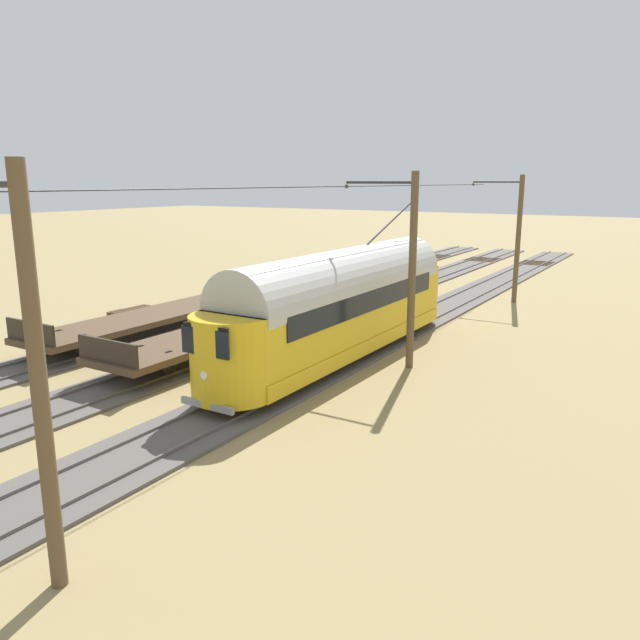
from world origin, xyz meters
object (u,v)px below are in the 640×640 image
at_px(flatcar_adjacent, 152,316).
at_px(catenary_pole_mid_far, 35,377).
at_px(vintage_streetcar, 342,302).
at_px(spare_tie_stack, 132,314).
at_px(track_end_bumper, 396,285).
at_px(catenary_pole_mid_near, 410,268).
at_px(catenary_pole_foreground, 517,237).
at_px(flatcar_far_siding, 243,325).

distance_m(flatcar_adjacent, catenary_pole_mid_far, 18.25).
relative_size(vintage_streetcar, flatcar_adjacent, 1.26).
bearing_deg(spare_tie_stack, vintage_streetcar, 177.91).
xyz_separation_m(spare_tie_stack, track_end_bumper, (-7.87, -14.61, 0.13)).
bearing_deg(spare_tie_stack, catenary_pole_mid_far, 134.95).
height_order(vintage_streetcar, catenary_pole_mid_near, catenary_pole_mid_near).
bearing_deg(catenary_pole_mid_far, flatcar_adjacent, -48.58).
distance_m(catenary_pole_foreground, track_end_bumper, 8.04).
height_order(catenary_pole_foreground, catenary_pole_mid_far, same).
distance_m(flatcar_far_siding, catenary_pole_foreground, 17.56).
bearing_deg(catenary_pole_foreground, spare_tie_stack, 44.30).
relative_size(flatcar_far_siding, track_end_bumper, 8.20).
distance_m(flatcar_far_siding, track_end_bumper, 15.51).
bearing_deg(flatcar_adjacent, track_end_bumper, -105.81).
relative_size(vintage_streetcar, catenary_pole_mid_far, 2.21).
xyz_separation_m(flatcar_far_siding, catenary_pole_mid_far, (-7.30, 14.31, 2.91)).
bearing_deg(catenary_pole_foreground, vintage_streetcar, 80.03).
relative_size(catenary_pole_foreground, track_end_bumper, 4.00).
relative_size(catenary_pole_mid_far, spare_tie_stack, 3.00).
height_order(vintage_streetcar, catenary_pole_foreground, catenary_pole_foreground).
bearing_deg(catenary_pole_mid_far, flatcar_far_siding, -62.96).
height_order(catenary_pole_mid_near, track_end_bumper, catenary_pole_mid_near).
xyz_separation_m(flatcar_far_siding, catenary_pole_mid_near, (-7.30, -0.70, 2.91)).
bearing_deg(flatcar_adjacent, catenary_pole_foreground, -125.82).
height_order(vintage_streetcar, spare_tie_stack, vintage_streetcar).
relative_size(flatcar_far_siding, catenary_pole_foreground, 2.05).
bearing_deg(flatcar_far_siding, catenary_pole_mid_near, -174.51).
height_order(flatcar_adjacent, catenary_pole_mid_far, catenary_pole_mid_far).
bearing_deg(spare_tie_stack, catenary_pole_foreground, -135.70).
height_order(flatcar_far_siding, spare_tie_stack, flatcar_far_siding).
bearing_deg(track_end_bumper, spare_tie_stack, 61.67).
height_order(vintage_streetcar, catenary_pole_mid_far, catenary_pole_mid_far).
bearing_deg(flatcar_far_siding, vintage_streetcar, -174.54).
bearing_deg(catenary_pole_mid_near, vintage_streetcar, 5.53).
bearing_deg(track_end_bumper, catenary_pole_mid_near, 116.25).
distance_m(catenary_pole_mid_near, spare_tie_stack, 15.57).
height_order(flatcar_adjacent, flatcar_far_siding, same).
bearing_deg(spare_tie_stack, track_end_bumper, -118.33).
bearing_deg(spare_tie_stack, flatcar_adjacent, 152.49).
bearing_deg(catenary_pole_foreground, flatcar_far_siding, 65.07).
xyz_separation_m(vintage_streetcar, flatcar_far_siding, (4.62, 0.44, -1.39)).
bearing_deg(catenary_pole_mid_far, track_end_bumper, -76.24).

